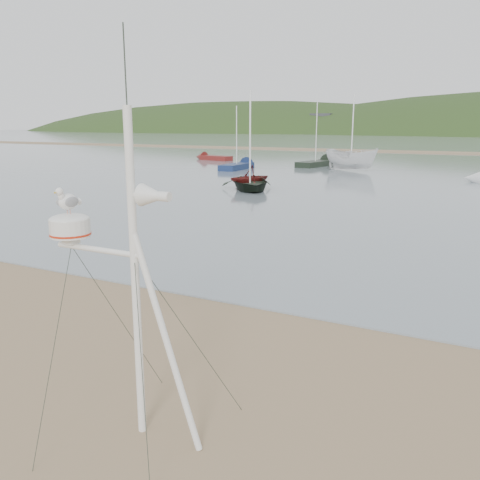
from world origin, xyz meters
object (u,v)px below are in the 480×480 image
at_px(sailboat_dark_mid, 324,162).
at_px(boat_red, 250,167).
at_px(sailboat_blue_near, 244,165).
at_px(dinghy_red_far, 209,157).
at_px(mast_rig, 132,345).
at_px(boat_dark, 250,154).
at_px(boat_white, 352,141).

bearing_deg(sailboat_dark_mid, boat_red, -84.71).
distance_m(sailboat_blue_near, dinghy_red_far, 11.60).
xyz_separation_m(mast_rig, sailboat_blue_near, (-17.13, 36.33, -0.92)).
relative_size(mast_rig, boat_dark, 1.17).
height_order(mast_rig, boat_white, boat_white).
distance_m(sailboat_dark_mid, dinghy_red_far, 13.85).
height_order(boat_white, sailboat_dark_mid, sailboat_dark_mid).
height_order(boat_red, sailboat_blue_near, sailboat_blue_near).
bearing_deg(boat_dark, mast_rig, -102.19).
height_order(boat_red, sailboat_dark_mid, sailboat_dark_mid).
distance_m(boat_red, sailboat_dark_mid, 19.78).
distance_m(mast_rig, dinghy_red_far, 51.14).
relative_size(boat_red, sailboat_dark_mid, 0.41).
relative_size(sailboat_dark_mid, dinghy_red_far, 1.27).
height_order(mast_rig, boat_red, mast_rig).
bearing_deg(dinghy_red_far, mast_rig, -59.96).
relative_size(boat_red, dinghy_red_far, 0.52).
bearing_deg(mast_rig, sailboat_dark_mid, 105.37).
height_order(sailboat_blue_near, dinghy_red_far, sailboat_blue_near).
bearing_deg(boat_red, boat_dark, -31.17).
bearing_deg(boat_red, mast_rig, -36.47).
bearing_deg(sailboat_dark_mid, dinghy_red_far, 174.53).
distance_m(sailboat_dark_mid, sailboat_blue_near, 8.49).
relative_size(mast_rig, sailboat_dark_mid, 0.75).
bearing_deg(boat_white, boat_red, -171.15).
xyz_separation_m(boat_dark, boat_red, (-0.33, 0.61, -0.80)).
height_order(boat_white, sailboat_blue_near, sailboat_blue_near).
distance_m(boat_white, sailboat_dark_mid, 6.30).
relative_size(boat_dark, boat_red, 1.59).
distance_m(boat_white, dinghy_red_far, 18.72).
bearing_deg(boat_white, sailboat_dark_mid, 57.96).
xyz_separation_m(boat_dark, sailboat_dark_mid, (-2.15, 20.28, -1.90)).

